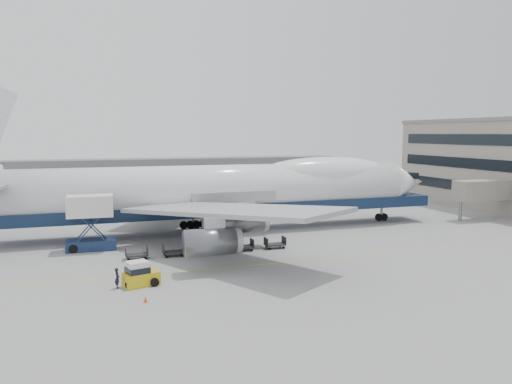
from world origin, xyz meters
name	(u,v)px	position (x,y,z in m)	size (l,w,h in m)	color
ground	(248,251)	(0.00, 0.00, 0.00)	(260.00, 260.00, 0.00)	gray
apron_line	(266,264)	(0.00, -6.00, 0.01)	(60.00, 0.15, 0.01)	gold
hangar	(116,174)	(-10.00, 70.00, 3.50)	(110.00, 8.00, 7.00)	slate
airliner	(224,189)	(0.64, 12.00, 5.62)	(67.00, 55.30, 19.98)	white
catering_truck	(91,219)	(-16.46, 6.28, 3.46)	(5.49, 3.94, 6.18)	#18294A
baggage_tug	(140,275)	(-12.69, -9.09, 0.96)	(3.26, 2.31, 2.16)	gold
ground_worker	(117,278)	(-14.57, -9.26, 0.88)	(0.64, 0.42, 1.77)	black
traffic_cone	(145,299)	(-12.74, -13.61, 0.24)	(0.34, 0.34, 0.50)	#DF480B
dolly_0	(137,254)	(-12.07, 0.25, 0.53)	(2.30, 1.35, 1.30)	#2D2D30
dolly_1	(174,251)	(-8.21, 0.25, 0.53)	(2.30, 1.35, 1.30)	#2D2D30
dolly_2	(209,249)	(-4.35, 0.25, 0.53)	(2.30, 1.35, 1.30)	#2D2D30
dolly_3	(243,246)	(-0.50, 0.25, 0.53)	(2.30, 1.35, 1.30)	#2D2D30
dolly_4	(275,244)	(3.36, 0.25, 0.53)	(2.30, 1.35, 1.30)	#2D2D30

